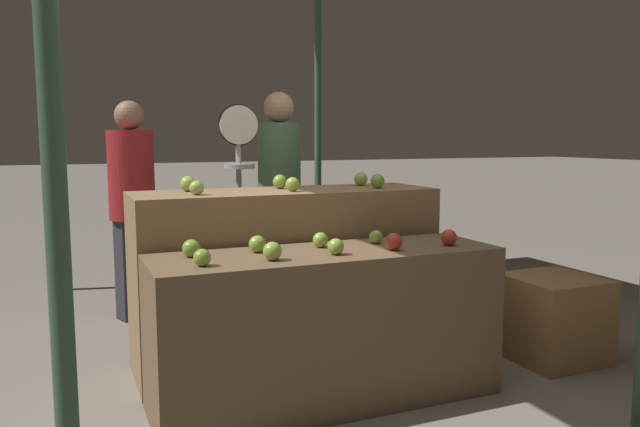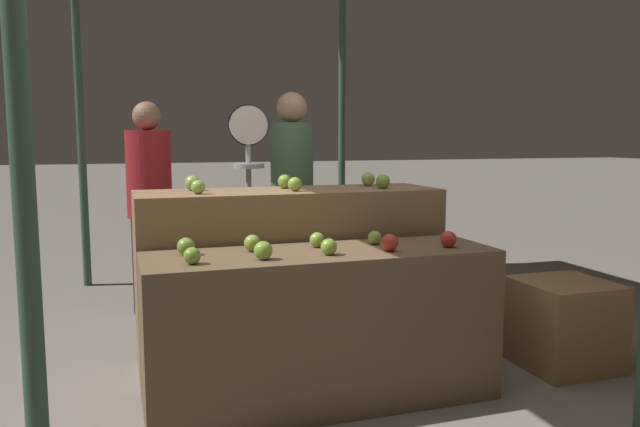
% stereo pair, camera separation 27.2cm
% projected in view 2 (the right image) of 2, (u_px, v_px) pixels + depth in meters
% --- Properties ---
extents(ground_plane, '(60.00, 60.00, 0.00)m').
position_uv_depth(ground_plane, '(322.00, 400.00, 3.17)').
color(ground_plane, gray).
extents(display_counter_front, '(1.75, 0.55, 0.77)m').
position_uv_depth(display_counter_front, '(322.00, 327.00, 3.13)').
color(display_counter_front, brown).
rests_on(display_counter_front, ground_plane).
extents(display_counter_back, '(1.75, 0.55, 1.03)m').
position_uv_depth(display_counter_back, '(290.00, 277.00, 3.68)').
color(display_counter_back, olive).
rests_on(display_counter_back, ground_plane).
extents(apple_front_0, '(0.08, 0.08, 0.08)m').
position_uv_depth(apple_front_0, '(192.00, 256.00, 2.76)').
color(apple_front_0, '#7AA338').
rests_on(apple_front_0, display_counter_front).
extents(apple_front_1, '(0.09, 0.09, 0.09)m').
position_uv_depth(apple_front_1, '(263.00, 250.00, 2.86)').
color(apple_front_1, '#84AD3D').
rests_on(apple_front_1, display_counter_front).
extents(apple_front_2, '(0.08, 0.08, 0.08)m').
position_uv_depth(apple_front_2, '(328.00, 247.00, 2.98)').
color(apple_front_2, '#84AD3D').
rests_on(apple_front_2, display_counter_front).
extents(apple_front_3, '(0.09, 0.09, 0.09)m').
position_uv_depth(apple_front_3, '(390.00, 243.00, 3.08)').
color(apple_front_3, red).
rests_on(apple_front_3, display_counter_front).
extents(apple_front_4, '(0.08, 0.08, 0.08)m').
position_uv_depth(apple_front_4, '(448.00, 239.00, 3.19)').
color(apple_front_4, red).
rests_on(apple_front_4, display_counter_front).
extents(apple_front_5, '(0.09, 0.09, 0.09)m').
position_uv_depth(apple_front_5, '(186.00, 246.00, 2.97)').
color(apple_front_5, '#7AA338').
rests_on(apple_front_5, display_counter_front).
extents(apple_front_6, '(0.08, 0.08, 0.08)m').
position_uv_depth(apple_front_6, '(252.00, 243.00, 3.07)').
color(apple_front_6, '#84AD3D').
rests_on(apple_front_6, display_counter_front).
extents(apple_front_7, '(0.08, 0.08, 0.08)m').
position_uv_depth(apple_front_7, '(317.00, 240.00, 3.19)').
color(apple_front_7, '#84AD3D').
rests_on(apple_front_7, display_counter_front).
extents(apple_front_8, '(0.07, 0.07, 0.07)m').
position_uv_depth(apple_front_8, '(375.00, 238.00, 3.28)').
color(apple_front_8, '#8EB247').
rests_on(apple_front_8, display_counter_front).
extents(apple_back_0, '(0.08, 0.08, 0.08)m').
position_uv_depth(apple_back_0, '(198.00, 187.00, 3.34)').
color(apple_back_0, '#8EB247').
rests_on(apple_back_0, display_counter_back).
extents(apple_back_1, '(0.08, 0.08, 0.08)m').
position_uv_depth(apple_back_1, '(295.00, 184.00, 3.51)').
color(apple_back_1, '#84AD3D').
rests_on(apple_back_1, display_counter_back).
extents(apple_back_2, '(0.09, 0.09, 0.09)m').
position_uv_depth(apple_back_2, '(383.00, 181.00, 3.69)').
color(apple_back_2, '#7AA338').
rests_on(apple_back_2, display_counter_back).
extents(apple_back_3, '(0.09, 0.09, 0.09)m').
position_uv_depth(apple_back_3, '(192.00, 183.00, 3.55)').
color(apple_back_3, '#8EB247').
rests_on(apple_back_3, display_counter_back).
extents(apple_back_4, '(0.08, 0.08, 0.08)m').
position_uv_depth(apple_back_4, '(285.00, 181.00, 3.70)').
color(apple_back_4, '#7AA338').
rests_on(apple_back_4, display_counter_back).
extents(apple_back_5, '(0.08, 0.08, 0.08)m').
position_uv_depth(apple_back_5, '(368.00, 179.00, 3.89)').
color(apple_back_5, '#8EB247').
rests_on(apple_back_5, display_counter_back).
extents(produce_scale, '(0.27, 0.20, 1.54)m').
position_uv_depth(produce_scale, '(249.00, 170.00, 4.08)').
color(produce_scale, '#99999E').
rests_on(produce_scale, ground_plane).
extents(person_vendor_at_scale, '(0.36, 0.36, 1.65)m').
position_uv_depth(person_vendor_at_scale, '(292.00, 188.00, 4.48)').
color(person_vendor_at_scale, '#2D2D38').
rests_on(person_vendor_at_scale, ground_plane).
extents(person_customer_left, '(0.42, 0.42, 1.59)m').
position_uv_depth(person_customer_left, '(150.00, 193.00, 4.62)').
color(person_customer_left, '#2D2D38').
rests_on(person_customer_left, ground_plane).
extents(wooden_crate_side, '(0.50, 0.50, 0.50)m').
position_uv_depth(wooden_crate_side, '(564.00, 324.00, 3.62)').
color(wooden_crate_side, '#9E7547').
rests_on(wooden_crate_side, ground_plane).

